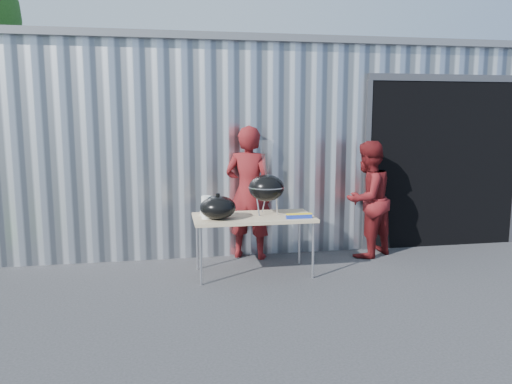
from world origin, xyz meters
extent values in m
plane|color=#2E2E31|center=(0.00, 0.00, 0.00)|extent=(80.00, 80.00, 0.00)
cube|color=silver|center=(0.80, 4.70, 1.50)|extent=(8.00, 6.00, 3.00)
cube|color=slate|center=(0.80, 4.70, 3.05)|extent=(8.20, 6.20, 0.10)
cube|color=black|center=(3.30, 2.27, 1.25)|extent=(2.40, 1.20, 2.50)
cube|color=#4C4C51|center=(3.30, 1.70, 2.55)|extent=(2.52, 0.08, 0.10)
cube|color=tan|center=(0.21, 0.84, 0.73)|extent=(1.50, 0.75, 0.04)
cylinder|color=silver|center=(-0.48, 0.52, 0.35)|extent=(0.03, 0.03, 0.71)
cylinder|color=silver|center=(0.90, 0.52, 0.35)|extent=(0.03, 0.03, 0.71)
cylinder|color=silver|center=(-0.48, 1.15, 0.35)|extent=(0.03, 0.03, 0.71)
cylinder|color=silver|center=(0.90, 1.15, 0.35)|extent=(0.03, 0.03, 0.71)
ellipsoid|color=black|center=(0.39, 0.91, 1.09)|extent=(0.45, 0.45, 0.34)
cylinder|color=silver|center=(0.39, 0.91, 1.10)|extent=(0.46, 0.46, 0.02)
cylinder|color=silver|center=(0.39, 0.91, 1.12)|extent=(0.43, 0.43, 0.01)
cylinder|color=silver|center=(0.39, 1.05, 0.87)|extent=(0.02, 0.02, 0.24)
cylinder|color=silver|center=(0.27, 0.84, 0.87)|extent=(0.02, 0.02, 0.24)
cylinder|color=silver|center=(0.51, 0.84, 0.87)|extent=(0.02, 0.02, 0.24)
cylinder|color=#D1664B|center=(0.25, 0.91, 1.13)|extent=(0.02, 0.14, 0.02)
cylinder|color=#D1664B|center=(0.29, 0.91, 1.13)|extent=(0.02, 0.14, 0.02)
cylinder|color=#D1664B|center=(0.33, 0.91, 1.13)|extent=(0.02, 0.14, 0.02)
cylinder|color=#D1664B|center=(0.37, 0.91, 1.13)|extent=(0.02, 0.14, 0.02)
cylinder|color=#D1664B|center=(0.41, 0.91, 1.13)|extent=(0.02, 0.14, 0.02)
cylinder|color=#D1664B|center=(0.45, 0.91, 1.13)|extent=(0.02, 0.14, 0.02)
cylinder|color=#D1664B|center=(0.49, 0.91, 1.13)|extent=(0.02, 0.14, 0.02)
cylinder|color=#D1664B|center=(0.53, 0.91, 1.13)|extent=(0.02, 0.14, 0.02)
cone|color=silver|center=(0.39, 0.91, 1.42)|extent=(0.20, 0.20, 0.55)
ellipsoid|color=black|center=(-0.25, 0.74, 0.89)|extent=(0.44, 0.44, 0.29)
cylinder|color=black|center=(-0.25, 0.74, 1.05)|extent=(0.05, 0.05, 0.03)
cylinder|color=white|center=(-0.39, 0.79, 0.89)|extent=(0.12, 0.12, 0.28)
cube|color=white|center=(-0.34, 1.00, 0.80)|extent=(0.20, 0.15, 0.10)
cube|color=#1931A4|center=(0.73, 0.59, 0.78)|extent=(0.32, 0.05, 0.05)
cube|color=yellow|center=(0.73, 0.59, 0.81)|extent=(0.32, 0.05, 0.01)
imported|color=#5F1315|center=(0.28, 1.58, 0.93)|extent=(0.80, 0.68, 1.87)
imported|color=#5F1315|center=(1.94, 1.36, 0.83)|extent=(1.01, 0.95, 1.65)
camera|label=1|loc=(-0.88, -5.21, 2.00)|focal=35.00mm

